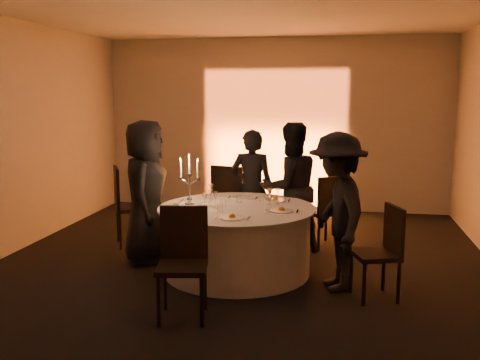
% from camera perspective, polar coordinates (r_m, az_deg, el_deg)
% --- Properties ---
extents(floor, '(7.00, 7.00, 0.00)m').
position_cam_1_polar(floor, '(6.31, -0.34, -9.74)').
color(floor, black).
rests_on(floor, ground).
extents(ceiling, '(7.00, 7.00, 0.00)m').
position_cam_1_polar(ceiling, '(6.04, -0.37, 18.26)').
color(ceiling, silver).
rests_on(ceiling, wall_back).
extents(wall_back, '(7.00, 0.00, 7.00)m').
position_cam_1_polar(wall_back, '(9.44, 3.73, 5.92)').
color(wall_back, beige).
rests_on(wall_back, floor).
extents(wall_front, '(7.00, 0.00, 7.00)m').
position_cam_1_polar(wall_front, '(2.68, -14.86, -3.23)').
color(wall_front, beige).
rests_on(wall_front, floor).
extents(uplighter_fixture, '(0.25, 0.12, 0.10)m').
position_cam_1_polar(uplighter_fixture, '(9.35, 3.41, -3.09)').
color(uplighter_fixture, black).
rests_on(uplighter_fixture, floor).
extents(banquet_table, '(1.80, 1.80, 0.77)m').
position_cam_1_polar(banquet_table, '(6.20, -0.34, -6.38)').
color(banquet_table, black).
rests_on(banquet_table, floor).
extents(chair_left, '(0.64, 0.64, 1.07)m').
position_cam_1_polar(chair_left, '(7.38, -12.02, -2.22)').
color(chair_left, black).
rests_on(chair_left, floor).
extents(chair_back_left, '(0.56, 0.56, 1.07)m').
position_cam_1_polar(chair_back_left, '(7.42, -1.02, -1.94)').
color(chair_back_left, black).
rests_on(chair_back_left, floor).
extents(chair_back_right, '(0.60, 0.60, 0.98)m').
position_cam_1_polar(chair_back_right, '(7.21, 9.22, -2.86)').
color(chair_back_right, black).
rests_on(chair_back_right, floor).
extents(chair_right, '(0.53, 0.53, 0.95)m').
position_cam_1_polar(chair_right, '(5.58, 15.00, -6.89)').
color(chair_right, black).
rests_on(chair_right, floor).
extents(chair_front, '(0.52, 0.52, 1.02)m').
position_cam_1_polar(chair_front, '(5.02, -6.10, -7.96)').
color(chair_front, black).
rests_on(chair_front, floor).
extents(guest_left, '(0.70, 0.94, 1.74)m').
position_cam_1_polar(guest_left, '(6.61, -10.04, -1.22)').
color(guest_left, black).
rests_on(guest_left, floor).
extents(guest_back_left, '(0.58, 0.38, 1.58)m').
position_cam_1_polar(guest_back_left, '(7.13, 1.28, -0.92)').
color(guest_back_left, black).
rests_on(guest_back_left, floor).
extents(guest_back_right, '(1.03, 0.96, 1.69)m').
position_cam_1_polar(guest_back_right, '(6.91, 5.39, -0.85)').
color(guest_back_right, black).
rests_on(guest_back_right, floor).
extents(guest_right, '(0.90, 1.21, 1.67)m').
position_cam_1_polar(guest_right, '(5.66, 10.32, -3.36)').
color(guest_right, black).
rests_on(guest_right, floor).
extents(plate_left, '(0.36, 0.25, 0.01)m').
position_cam_1_polar(plate_left, '(6.40, -4.77, -2.28)').
color(plate_left, white).
rests_on(plate_left, banquet_table).
extents(plate_back_left, '(0.36, 0.27, 0.01)m').
position_cam_1_polar(plate_back_left, '(6.61, 0.29, -1.88)').
color(plate_back_left, white).
rests_on(plate_back_left, banquet_table).
extents(plate_back_right, '(0.35, 0.27, 0.08)m').
position_cam_1_polar(plate_back_right, '(6.46, 3.75, -2.07)').
color(plate_back_right, white).
rests_on(plate_back_right, banquet_table).
extents(plate_right, '(0.36, 0.26, 0.08)m').
position_cam_1_polar(plate_right, '(5.90, 4.48, -3.19)').
color(plate_right, white).
rests_on(plate_right, banquet_table).
extents(plate_front, '(0.36, 0.27, 0.08)m').
position_cam_1_polar(plate_front, '(5.56, -0.83, -3.94)').
color(plate_front, white).
rests_on(plate_front, banquet_table).
extents(coffee_cup, '(0.11, 0.11, 0.07)m').
position_cam_1_polar(coffee_cup, '(6.10, -6.78, -2.68)').
color(coffee_cup, white).
rests_on(coffee_cup, banquet_table).
extents(candelabra, '(0.25, 0.12, 0.60)m').
position_cam_1_polar(candelabra, '(6.17, -5.41, -0.82)').
color(candelabra, silver).
rests_on(candelabra, banquet_table).
extents(wine_glass_a, '(0.07, 0.07, 0.19)m').
position_cam_1_polar(wine_glass_a, '(6.15, -3.16, -1.51)').
color(wine_glass_a, white).
rests_on(wine_glass_a, banquet_table).
extents(wine_glass_b, '(0.07, 0.07, 0.19)m').
position_cam_1_polar(wine_glass_b, '(6.01, -2.63, -1.77)').
color(wine_glass_b, white).
rests_on(wine_glass_b, banquet_table).
extents(wine_glass_c, '(0.07, 0.07, 0.19)m').
position_cam_1_polar(wine_glass_c, '(5.84, 3.22, -2.09)').
color(wine_glass_c, white).
rests_on(wine_glass_c, banquet_table).
extents(wine_glass_d, '(0.07, 0.07, 0.19)m').
position_cam_1_polar(wine_glass_d, '(5.92, -3.79, -1.95)').
color(wine_glass_d, white).
rests_on(wine_glass_d, banquet_table).
extents(wine_glass_e, '(0.07, 0.07, 0.19)m').
position_cam_1_polar(wine_glass_e, '(6.53, -3.12, -0.87)').
color(wine_glass_e, white).
rests_on(wine_glass_e, banquet_table).
extents(wine_glass_f, '(0.07, 0.07, 0.19)m').
position_cam_1_polar(wine_glass_f, '(6.19, 3.19, -1.43)').
color(wine_glass_f, white).
rests_on(wine_glass_f, banquet_table).
extents(wine_glass_g, '(0.07, 0.07, 0.19)m').
position_cam_1_polar(wine_glass_g, '(6.24, 4.06, -1.36)').
color(wine_glass_g, white).
rests_on(wine_glass_g, banquet_table).
extents(tumbler_a, '(0.07, 0.07, 0.09)m').
position_cam_1_polar(tumbler_a, '(6.08, -1.81, -2.51)').
color(tumbler_a, white).
rests_on(tumbler_a, banquet_table).
extents(tumbler_b, '(0.07, 0.07, 0.09)m').
position_cam_1_polar(tumbler_b, '(5.84, -4.04, -3.03)').
color(tumbler_b, white).
rests_on(tumbler_b, banquet_table).
extents(tumbler_c, '(0.07, 0.07, 0.09)m').
position_cam_1_polar(tumbler_c, '(5.85, -2.11, -3.00)').
color(tumbler_c, white).
rests_on(tumbler_c, banquet_table).
extents(tumbler_d, '(0.07, 0.07, 0.09)m').
position_cam_1_polar(tumbler_d, '(6.31, -0.09, -2.07)').
color(tumbler_d, white).
rests_on(tumbler_d, banquet_table).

